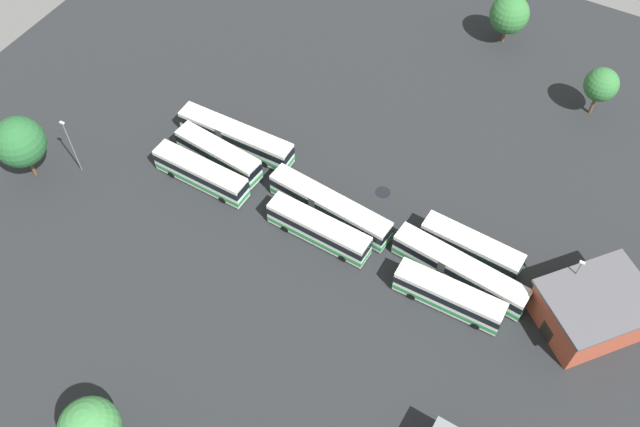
{
  "coord_description": "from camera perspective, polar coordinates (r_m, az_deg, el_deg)",
  "views": [
    {
      "loc": [
        23.06,
        -43.92,
        67.64
      ],
      "look_at": [
        -0.95,
        -1.07,
        1.58
      ],
      "focal_mm": 39.06,
      "sensor_mm": 36.0,
      "label": 1
    }
  ],
  "objects": [
    {
      "name": "lamp_post_far_corner",
      "position": [
        78.93,
        20.02,
        -5.08
      ],
      "size": [
        0.56,
        0.28,
        7.56
      ],
      "color": "slate",
      "rests_on": "ground_plane"
    },
    {
      "name": "depot_building",
      "position": [
        79.54,
        21.48,
        -7.33
      ],
      "size": [
        13.78,
        14.08,
        5.31
      ],
      "color": "#99422D",
      "rests_on": "ground_plane"
    },
    {
      "name": "tree_west_edge",
      "position": [
        106.91,
        15.25,
        15.48
      ],
      "size": [
        5.65,
        5.65,
        7.74
      ],
      "color": "brown",
      "rests_on": "ground_plane"
    },
    {
      "name": "tree_north_edge",
      "position": [
        91.1,
        -23.41,
        5.4
      ],
      "size": [
        6.29,
        6.29,
        9.12
      ],
      "color": "brown",
      "rests_on": "ground_plane"
    },
    {
      "name": "tree_northwest",
      "position": [
        99.0,
        22.05,
        9.75
      ],
      "size": [
        4.49,
        4.49,
        7.35
      ],
      "color": "brown",
      "rests_on": "ground_plane"
    },
    {
      "name": "bus_row2_slot1",
      "position": [
        79.03,
        11.33,
        -4.56
      ],
      "size": [
        16.14,
        4.15,
        3.61
      ],
      "color": "silver",
      "rests_on": "ground_plane"
    },
    {
      "name": "bus_row0_slot0",
      "position": [
        87.0,
        -9.72,
        3.27
      ],
      "size": [
        12.8,
        2.96,
        3.61
      ],
      "color": "silver",
      "rests_on": "ground_plane"
    },
    {
      "name": "ground_plane",
      "position": [
        83.88,
        0.92,
        -0.39
      ],
      "size": [
        113.86,
        113.86,
        0.0
      ],
      "primitive_type": "plane",
      "color": "black"
    },
    {
      "name": "bus_row0_slot2",
      "position": [
        90.46,
        -6.93,
        6.27
      ],
      "size": [
        15.99,
        2.77,
        3.61
      ],
      "color": "silver",
      "rests_on": "ground_plane"
    },
    {
      "name": "lamp_post_mid_lot",
      "position": [
        90.31,
        -19.72,
        5.34
      ],
      "size": [
        0.56,
        0.28,
        8.63
      ],
      "color": "slate",
      "rests_on": "ground_plane"
    },
    {
      "name": "bus_row1_slot1",
      "position": [
        82.53,
        0.78,
        0.56
      ],
      "size": [
        16.13,
        4.05,
        3.61
      ],
      "color": "silver",
      "rests_on": "ground_plane"
    },
    {
      "name": "bus_row2_slot2",
      "position": [
        80.98,
        12.28,
        -2.74
      ],
      "size": [
        11.97,
        3.2,
        3.61
      ],
      "color": "silver",
      "rests_on": "ground_plane"
    },
    {
      "name": "bus_row1_slot0",
      "position": [
        80.59,
        -0.11,
        -1.29
      ],
      "size": [
        12.92,
        3.13,
        3.61
      ],
      "color": "silver",
      "rests_on": "ground_plane"
    },
    {
      "name": "puddle_back_corner",
      "position": [
        94.52,
        -6.81,
        7.21
      ],
      "size": [
        1.57,
        1.57,
        0.01
      ],
      "primitive_type": "cylinder",
      "color": "black",
      "rests_on": "ground_plane"
    },
    {
      "name": "bus_row0_slot1",
      "position": [
        88.68,
        -8.31,
        4.8
      ],
      "size": [
        12.2,
        3.79,
        3.61
      ],
      "color": "silver",
      "rests_on": "ground_plane"
    },
    {
      "name": "puddle_between_rows",
      "position": [
        86.64,
        5.16,
        1.74
      ],
      "size": [
        1.91,
        1.91,
        0.01
      ],
      "primitive_type": "cylinder",
      "color": "black",
      "rests_on": "ground_plane"
    },
    {
      "name": "bus_row2_slot0",
      "position": [
        77.08,
        10.52,
        -6.66
      ],
      "size": [
        12.26,
        2.71,
        3.61
      ],
      "color": "silver",
      "rests_on": "ground_plane"
    }
  ]
}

